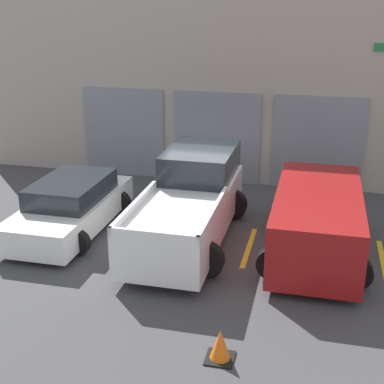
{
  "coord_description": "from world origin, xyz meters",
  "views": [
    {
      "loc": [
        2.95,
        -13.28,
        5.57
      ],
      "look_at": [
        0.0,
        -1.21,
        1.1
      ],
      "focal_mm": 50.0,
      "sensor_mm": 36.0,
      "label": 1
    }
  ],
  "objects_px": {
    "pickup_truck": "(190,202)",
    "traffic_cone": "(220,346)",
    "sedan_white": "(71,206)",
    "sedan_side": "(317,221)"
  },
  "relations": [
    {
      "from": "pickup_truck",
      "to": "traffic_cone",
      "type": "height_order",
      "value": "pickup_truck"
    },
    {
      "from": "pickup_truck",
      "to": "sedan_white",
      "type": "bearing_deg",
      "value": -174.57
    },
    {
      "from": "traffic_cone",
      "to": "sedan_white",
      "type": "bearing_deg",
      "value": 137.24
    },
    {
      "from": "pickup_truck",
      "to": "traffic_cone",
      "type": "relative_size",
      "value": 9.77
    },
    {
      "from": "pickup_truck",
      "to": "sedan_white",
      "type": "relative_size",
      "value": 1.23
    },
    {
      "from": "sedan_white",
      "to": "sedan_side",
      "type": "xyz_separation_m",
      "value": [
        6.1,
        -0.02,
        0.21
      ]
    },
    {
      "from": "sedan_side",
      "to": "pickup_truck",
      "type": "bearing_deg",
      "value": 174.14
    },
    {
      "from": "sedan_white",
      "to": "sedan_side",
      "type": "height_order",
      "value": "sedan_side"
    },
    {
      "from": "traffic_cone",
      "to": "pickup_truck",
      "type": "bearing_deg",
      "value": 109.6
    },
    {
      "from": "sedan_white",
      "to": "sedan_side",
      "type": "distance_m",
      "value": 6.11
    }
  ]
}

